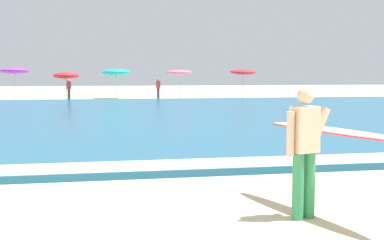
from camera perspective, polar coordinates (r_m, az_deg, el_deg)
sea at (r=23.22m, az=-12.44°, el=0.47°), size 120.00×28.00×0.14m
surf_foam at (r=9.92m, az=-14.28°, el=-5.21°), size 120.00×1.12×0.01m
surfer_with_board at (r=6.99m, az=13.98°, el=-2.10°), size 1.30×2.79×1.73m
beach_umbrella_2 at (r=39.24m, az=-19.08°, el=5.14°), size 2.09×2.11×2.38m
beach_umbrella_3 at (r=38.41m, az=-13.76°, el=4.80°), size 1.88×1.88×2.06m
beach_umbrella_4 at (r=40.74m, az=-8.38°, el=5.23°), size 2.16×2.17×2.34m
beach_umbrella_5 at (r=39.48m, az=-1.39°, el=5.29°), size 1.93×1.93×2.23m
beach_umbrella_6 at (r=39.89m, az=5.67°, el=5.32°), size 2.03×2.05×2.34m
beachgoer_near_row_left at (r=37.56m, az=-13.48°, el=3.35°), size 0.32×0.20×1.58m
beachgoer_near_row_mid at (r=38.78m, az=-3.77°, el=3.53°), size 0.32×0.20×1.58m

